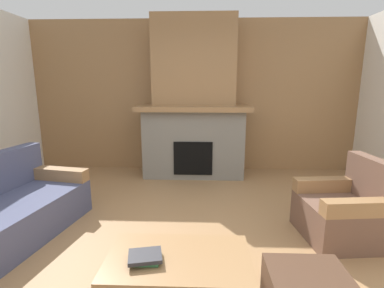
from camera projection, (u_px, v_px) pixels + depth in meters
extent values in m
plane|color=#9E754C|center=(184.00, 261.00, 2.65)|extent=(9.00, 9.00, 0.00)
cube|color=#997047|center=(194.00, 97.00, 5.30)|extent=(6.00, 0.12, 2.70)
cube|color=gray|center=(194.00, 143.00, 5.06)|extent=(1.70, 0.70, 1.15)
cube|color=black|center=(193.00, 158.00, 4.78)|extent=(0.64, 0.08, 0.56)
cube|color=#997047|center=(194.00, 108.00, 4.89)|extent=(1.90, 0.82, 0.08)
cube|color=#997047|center=(194.00, 61.00, 4.87)|extent=(1.40, 0.50, 1.47)
cube|color=#474C6B|center=(5.00, 224.00, 2.93)|extent=(1.15, 1.92, 0.40)
cube|color=#997047|center=(56.00, 174.00, 3.65)|extent=(0.86, 0.31, 0.15)
cube|color=brown|center=(340.00, 220.00, 3.02)|extent=(0.83, 0.83, 0.40)
cube|color=brown|center=(374.00, 180.00, 2.95)|extent=(0.22, 0.77, 0.45)
cube|color=#997047|center=(327.00, 185.00, 3.27)|extent=(0.77, 0.22, 0.15)
cube|color=#997047|center=(363.00, 208.00, 2.66)|extent=(0.77, 0.22, 0.15)
cube|color=#997047|center=(179.00, 260.00, 2.00)|extent=(1.00, 0.60, 0.05)
cylinder|color=#997047|center=(126.00, 264.00, 2.29)|extent=(0.06, 0.06, 0.38)
cylinder|color=#997047|center=(237.00, 267.00, 2.26)|extent=(0.06, 0.06, 0.38)
cube|color=#3D7F4C|center=(146.00, 258.00, 1.95)|extent=(0.19, 0.17, 0.03)
cube|color=#2D2D33|center=(145.00, 256.00, 1.93)|extent=(0.25, 0.22, 0.03)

